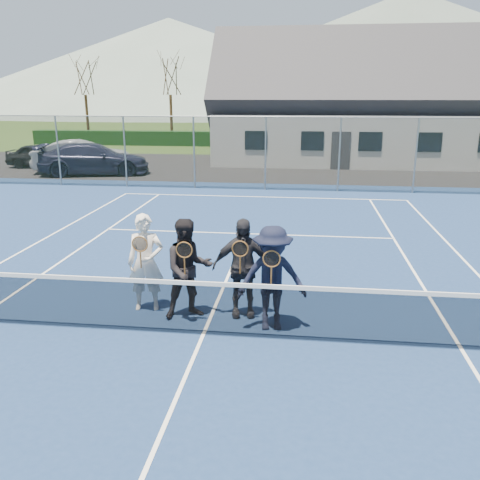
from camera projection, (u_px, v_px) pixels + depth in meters
The scene contains 21 objects.
ground at pixel (274, 169), 27.52m from camera, with size 220.00×220.00×0.00m, color #2A4318.
court_surface at pixel (203, 335), 8.44m from camera, with size 30.00×30.00×0.02m, color navy.
tarmac_carpark at pixel (202, 167), 27.99m from camera, with size 40.00×12.00×0.01m, color black.
hedge_row at pixel (283, 140), 38.81m from camera, with size 40.00×1.20×1.10m, color black.
hill_west at pixel (170, 67), 99.53m from camera, with size 110.00×110.00×18.00m, color slate.
hill_centre at pixel (407, 54), 93.65m from camera, with size 120.00×120.00×22.00m, color #53645A.
car_a at pixel (43, 156), 27.75m from camera, with size 1.53×3.81×1.30m, color black.
car_b at pixel (82, 156), 26.10m from camera, with size 1.70×4.89×1.61m, color #96999F.
car_c at pixel (94, 159), 25.23m from camera, with size 2.17×5.35×1.55m, color #1B1C36.
court_markings at pixel (203, 335), 8.44m from camera, with size 11.03×23.83×0.01m.
tennis_net at pixel (203, 306), 8.30m from camera, with size 11.68×0.08×1.10m.
perimeter_fence at pixel (265, 154), 20.90m from camera, with size 30.07×0.07×3.02m.
clubhouse at pixel (347, 92), 29.76m from camera, with size 15.60×8.20×7.70m.
tree_a at pixel (83, 69), 40.21m from camera, with size 3.20×3.20×7.77m.
tree_b at pixel (170, 69), 39.39m from camera, with size 3.20×3.20×7.77m.
tree_c at pixel (312, 68), 38.08m from camera, with size 3.20×3.20×7.77m.
tree_d at pixel (451, 67), 36.90m from camera, with size 3.20×3.20×7.77m.
player_a at pixel (146, 262), 9.24m from camera, with size 0.72×0.56×1.80m.
player_b at pixel (188, 269), 8.91m from camera, with size 1.07×0.98×1.80m.
player_c at pixel (242, 268), 8.97m from camera, with size 1.11×0.59×1.80m.
player_d at pixel (272, 278), 8.45m from camera, with size 1.26×0.86×1.80m.
Camera 1 is at (1.55, -7.54, 3.87)m, focal length 38.00 mm.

